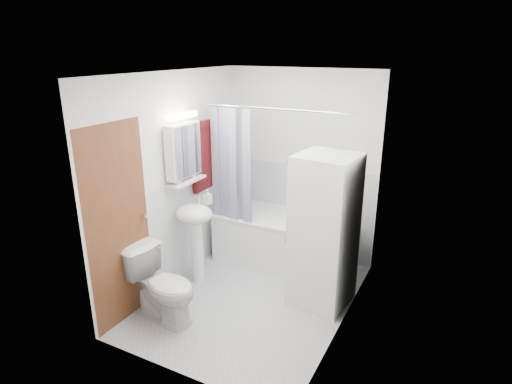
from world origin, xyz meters
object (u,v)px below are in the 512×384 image
at_px(washer_dryer, 324,232).
at_px(toilet, 163,286).
at_px(sink, 195,226).
at_px(bathtub, 282,237).

xyz_separation_m(washer_dryer, toilet, (-1.30, -1.03, -0.45)).
distance_m(sink, toilet, 0.84).
relative_size(washer_dryer, toilet, 2.17).
bearing_deg(toilet, washer_dryer, -44.92).
bearing_deg(sink, bathtub, 51.58).
bearing_deg(toilet, sink, 16.42).
height_order(washer_dryer, toilet, washer_dryer).
bearing_deg(sink, washer_dryer, 10.47).
height_order(sink, toilet, sink).
distance_m(sink, washer_dryer, 1.46).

